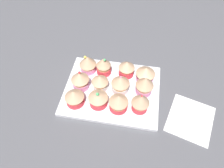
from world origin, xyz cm
name	(u,v)px	position (x,y,z in cm)	size (l,w,h in cm)	color
ground_plane	(112,93)	(0.00, 0.00, -1.50)	(180.00, 180.00, 3.00)	#4C4C51
baking_tray	(112,90)	(0.00, 0.00, 0.60)	(33.22, 26.23, 1.20)	silver
cupcake_0	(74,97)	(-11.21, -7.43, 4.48)	(6.44, 6.44, 6.36)	#D1333D
cupcake_1	(98,98)	(-3.46, -6.57, 4.59)	(6.56, 6.56, 6.84)	#D1333D
cupcake_2	(119,102)	(3.33, -7.04, 4.70)	(6.36, 6.36, 6.80)	#D1333D
cupcake_3	(141,102)	(10.24, -6.22, 5.16)	(5.84, 5.84, 7.65)	#D1333D
cupcake_4	(80,80)	(-11.04, -0.60, 4.85)	(6.29, 6.29, 7.28)	pink
cupcake_5	(100,83)	(-4.21, -0.35, 4.50)	(5.87, 5.87, 6.31)	white
cupcake_6	(120,84)	(2.89, -0.24, 5.11)	(6.32, 6.32, 7.76)	white
cupcake_7	(145,85)	(11.04, 0.79, 5.15)	(6.14, 6.14, 7.50)	pink
cupcake_8	(88,63)	(-10.30, 7.26, 5.03)	(6.29, 6.29, 7.66)	pink
cupcake_9	(104,66)	(-4.30, 7.17, 4.89)	(5.36, 5.36, 7.67)	#D1333D
cupcake_10	(127,68)	(4.03, 7.76, 4.55)	(5.95, 5.95, 6.51)	#D1333D
cupcake_11	(145,74)	(11.00, 6.23, 4.61)	(6.87, 6.87, 6.44)	pink
napkin	(190,119)	(27.13, -6.76, 0.30)	(13.69, 15.26, 0.60)	white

